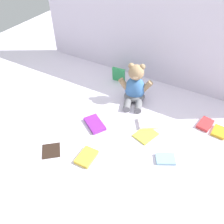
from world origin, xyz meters
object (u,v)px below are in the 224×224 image
book_case_1 (119,75)px  book_case_3 (148,123)px  teddy_bear (135,88)px  book_case_0 (219,132)px  book_case_8 (205,124)px  book_case_5 (51,150)px  book_case_6 (146,135)px  book_case_4 (165,159)px  book_case_2 (95,124)px  book_case_7 (87,157)px

book_case_1 → book_case_3: 0.48m
book_case_3 → teddy_bear: bearing=11.0°
book_case_0 → book_case_1: bearing=170.8°
book_case_8 → teddy_bear: bearing=-171.3°
book_case_5 → book_case_6: (0.39, 0.35, 0.00)m
book_case_1 → book_case_6: 0.56m
book_case_6 → book_case_4: bearing=-16.5°
book_case_0 → book_case_4: bearing=-117.0°
book_case_0 → book_case_3: size_ratio=0.85×
book_case_8 → book_case_1: bearing=176.6°
teddy_bear → book_case_0: 0.55m
book_case_2 → book_case_8: size_ratio=1.32×
book_case_0 → book_case_6: bearing=-143.6°
book_case_0 → book_case_1: size_ratio=0.87×
teddy_bear → book_case_5: teddy_bear is taller
book_case_2 → book_case_8: (0.56, 0.32, 0.00)m
book_case_1 → book_case_7: 0.72m
book_case_4 → book_case_6: (-0.15, 0.11, -0.00)m
book_case_6 → book_case_7: bearing=-105.9°
book_case_1 → book_case_7: bearing=-79.7°
teddy_bear → book_case_3: size_ratio=2.45×
book_case_6 → book_case_7: size_ratio=1.05×
book_case_2 → book_case_3: size_ratio=1.30×
teddy_bear → book_case_8: teddy_bear is taller
book_case_4 → book_case_8: book_case_8 is taller
book_case_0 → book_case_3: (-0.38, -0.14, 0.00)m
teddy_bear → book_case_5: bearing=-127.5°
book_case_5 → book_case_7: size_ratio=0.87×
book_case_7 → book_case_8: 0.71m
book_case_0 → book_case_6: size_ratio=0.77×
book_case_1 → book_case_6: size_ratio=0.89×
book_case_8 → book_case_2: bearing=-140.8°
teddy_bear → book_case_3: bearing=-64.5°
teddy_bear → book_case_8: bearing=-20.7°
book_case_5 → book_case_8: (0.66, 0.59, 0.01)m
book_case_1 → book_case_5: 0.75m
book_case_1 → teddy_bear: bearing=-41.8°
teddy_bear → book_case_1: size_ratio=2.49×
book_case_6 → book_case_2: bearing=-148.2°
book_case_6 → book_case_8: (0.27, 0.25, 0.00)m
book_case_5 → book_case_2: bearing=120.8°
book_case_2 → book_case_3: same height
book_case_0 → book_case_2: (-0.65, -0.29, 0.00)m
book_case_0 → book_case_8: bearing=169.3°
book_case_2 → book_case_6: book_case_2 is taller
book_case_3 → book_case_5: bearing=106.0°
book_case_3 → book_case_6: bearing=161.8°
book_case_4 → teddy_bear: bearing=15.9°
book_case_7 → book_case_5: bearing=13.5°
book_case_2 → book_case_3: (0.27, 0.16, -0.00)m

